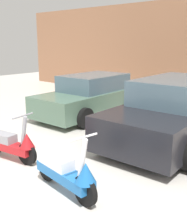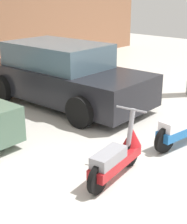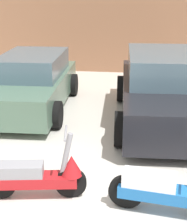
{
  "view_description": "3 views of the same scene",
  "coord_description": "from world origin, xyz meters",
  "px_view_note": "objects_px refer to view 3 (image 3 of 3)",
  "views": [
    {
      "loc": [
        4.07,
        -1.78,
        2.34
      ],
      "look_at": [
        -0.07,
        2.91,
        0.76
      ],
      "focal_mm": 45.0,
      "sensor_mm": 36.0,
      "label": 1
    },
    {
      "loc": [
        -4.31,
        -1.8,
        2.71
      ],
      "look_at": [
        -0.03,
        2.22,
        0.61
      ],
      "focal_mm": 55.0,
      "sensor_mm": 36.0,
      "label": 2
    },
    {
      "loc": [
        0.6,
        -2.93,
        2.79
      ],
      "look_at": [
        -0.16,
        2.95,
        0.64
      ],
      "focal_mm": 55.0,
      "sensor_mm": 36.0,
      "label": 3
    }
  ],
  "objects_px": {
    "car_rear_left": "(32,83)",
    "car_rear_center": "(165,89)",
    "scooter_front_left": "(40,175)",
    "scooter_front_right": "(172,189)"
  },
  "relations": [
    {
      "from": "scooter_front_left",
      "to": "scooter_front_right",
      "type": "distance_m",
      "value": 1.79
    },
    {
      "from": "scooter_front_left",
      "to": "car_rear_left",
      "type": "bearing_deg",
      "value": 98.93
    },
    {
      "from": "car_rear_left",
      "to": "car_rear_center",
      "type": "relative_size",
      "value": 0.87
    },
    {
      "from": "scooter_front_left",
      "to": "scooter_front_right",
      "type": "bearing_deg",
      "value": -14.27
    },
    {
      "from": "scooter_front_right",
      "to": "car_rear_center",
      "type": "xyz_separation_m",
      "value": [
        0.12,
        3.46,
        0.34
      ]
    },
    {
      "from": "scooter_front_left",
      "to": "car_rear_left",
      "type": "xyz_separation_m",
      "value": [
        -1.24,
        3.76,
        0.27
      ]
    },
    {
      "from": "scooter_front_right",
      "to": "car_rear_center",
      "type": "bearing_deg",
      "value": 95.61
    },
    {
      "from": "scooter_front_right",
      "to": "car_rear_left",
      "type": "relative_size",
      "value": 0.39
    },
    {
      "from": "car_rear_left",
      "to": "car_rear_center",
      "type": "xyz_separation_m",
      "value": [
        3.14,
        -0.45,
        0.09
      ]
    },
    {
      "from": "scooter_front_left",
      "to": "car_rear_center",
      "type": "bearing_deg",
      "value": 50.75
    }
  ]
}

